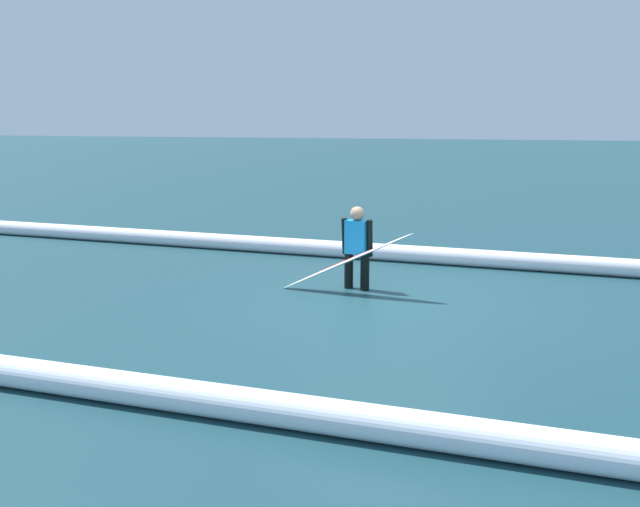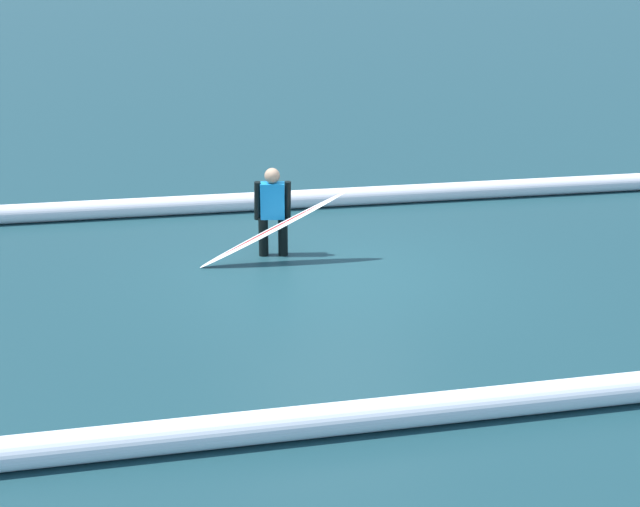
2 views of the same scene
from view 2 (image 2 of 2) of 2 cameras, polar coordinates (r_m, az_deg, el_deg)
name	(u,v)px [view 2 (image 2 of 2)]	position (r m, az deg, el deg)	size (l,w,h in m)	color
ground_plane	(335,272)	(12.50, 0.94, -1.14)	(175.14, 175.14, 0.00)	#193D45
surfer	(273,208)	(12.96, -2.98, 2.88)	(0.51, 0.27, 1.29)	black
surfboard	(272,230)	(12.68, -3.01, 1.48)	(2.07, 0.33, 1.02)	white
wave_crest_foreground	(200,204)	(15.33, -7.52, 3.07)	(0.31, 0.31, 18.17)	white
wave_crest_midground	(601,391)	(9.31, 17.14, -8.22)	(0.31, 0.31, 17.47)	white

